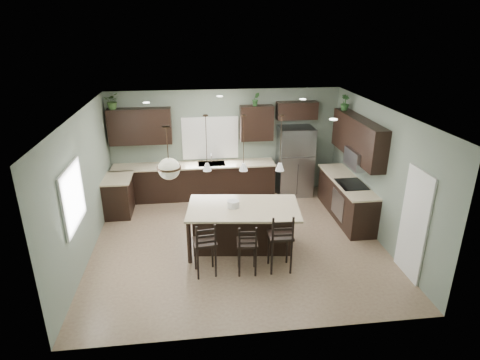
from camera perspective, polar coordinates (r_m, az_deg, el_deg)
name	(u,v)px	position (r m, az deg, el deg)	size (l,w,h in m)	color
ground	(238,241)	(8.69, -0.34, -8.69)	(6.00, 6.00, 0.00)	#9E8466
pantry_door	(414,225)	(7.80, 23.47, -5.84)	(0.04, 0.82, 2.04)	white
window_back	(210,138)	(10.59, -4.26, 5.99)	(1.35, 0.02, 1.00)	white
window_left	(72,197)	(7.53, -22.78, -2.24)	(0.02, 1.10, 1.00)	white
left_return_cabs	(119,196)	(10.13, -16.87, -2.25)	(0.60, 0.90, 0.90)	black
left_return_countertop	(117,178)	(9.95, -17.05, 0.24)	(0.66, 0.96, 0.04)	beige
back_lower_cabs	(195,182)	(10.66, -6.43, -0.23)	(4.20, 0.60, 0.90)	black
back_countertop	(194,165)	(10.47, -6.53, 2.12)	(4.20, 0.66, 0.04)	beige
sink_inset	(211,164)	(10.48, -4.08, 2.31)	(0.70, 0.45, 0.01)	gray
faucet	(211,159)	(10.40, -4.09, 3.01)	(0.02, 0.02, 0.28)	silver
back_upper_left	(140,126)	(10.41, -14.02, 7.42)	(1.55, 0.34, 0.90)	black
back_upper_right	(257,123)	(10.46, 2.37, 8.11)	(0.85, 0.34, 0.90)	black
fridge_header	(297,110)	(10.61, 8.08, 9.77)	(1.05, 0.34, 0.45)	black
right_lower_cabs	(346,199)	(9.88, 14.81, -2.64)	(0.60, 2.35, 0.90)	black
right_countertop	(347,181)	(9.69, 14.96, -0.11)	(0.66, 2.35, 0.04)	beige
cooktop	(351,184)	(9.45, 15.57, -0.58)	(0.58, 0.75, 0.02)	black
wall_oven_front	(337,205)	(9.54, 13.69, -3.42)	(0.01, 0.72, 0.60)	gray
right_upper_cabs	(358,138)	(9.43, 16.41, 5.76)	(0.34, 2.35, 0.90)	black
microwave	(359,159)	(9.28, 16.51, 2.91)	(0.40, 0.75, 0.40)	gray
refrigerator	(295,161)	(10.78, 7.78, 2.67)	(0.90, 0.74, 1.85)	gray
kitchen_island	(243,228)	(8.25, 0.46, -6.78)	(2.23, 1.26, 0.92)	black
serving_dish	(233,204)	(8.01, -0.96, -3.42)	(0.24, 0.24, 0.14)	silver
bar_stool_left	(205,248)	(7.43, -5.01, -9.56)	(0.41, 0.41, 1.09)	black
bar_stool_center	(247,248)	(7.46, 1.02, -9.66)	(0.38, 0.38, 1.02)	black
bar_stool_right	(280,241)	(7.54, 5.73, -8.67)	(0.44, 0.44, 1.18)	black
pendant_left	(206,143)	(7.59, -4.81, 5.21)	(0.17, 0.17, 1.10)	silver
pendant_center	(244,143)	(7.56, 0.51, 5.23)	(0.17, 0.17, 1.10)	silver
pendant_right	(281,143)	(7.61, 5.81, 5.21)	(0.17, 0.17, 1.10)	white
chandelier	(168,153)	(6.83, -10.22, 3.79)	(0.42, 0.42, 0.94)	#F4EEC7
plant_back_left	(112,101)	(10.34, -17.69, 10.67)	(0.37, 0.32, 0.41)	#335324
plant_back_right	(256,99)	(10.30, 2.27, 11.43)	(0.19, 0.15, 0.34)	#2A5B27
plant_right_wall	(345,103)	(10.08, 14.70, 10.61)	(0.21, 0.21, 0.37)	#275525
room_shell	(237,167)	(7.97, -0.36, 1.93)	(6.00, 6.00, 6.00)	slate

